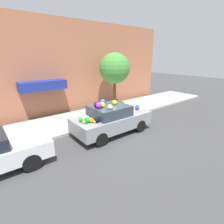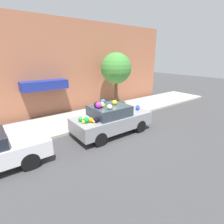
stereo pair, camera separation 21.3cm
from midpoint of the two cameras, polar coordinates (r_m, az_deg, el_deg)
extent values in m
plane|color=#424244|center=(9.45, -0.95, -6.63)|extent=(60.00, 60.00, 0.00)
cube|color=#B2ADA3|center=(11.52, -9.23, -1.88)|extent=(24.00, 3.20, 0.13)
cube|color=#B26B4C|center=(12.89, -15.08, 13.85)|extent=(18.00, 0.30, 6.28)
cube|color=navy|center=(11.76, -22.07, 8.08)|extent=(2.80, 0.90, 0.55)
cylinder|color=brown|center=(13.22, 0.34, 6.07)|extent=(0.24, 0.24, 2.15)
sphere|color=#47933D|center=(12.96, 0.36, 14.09)|extent=(2.21, 2.21, 2.21)
cylinder|color=red|center=(10.93, -1.80, -0.84)|extent=(0.20, 0.20, 0.55)
sphere|color=red|center=(10.83, -1.82, 0.84)|extent=(0.18, 0.18, 0.18)
cube|color=gray|center=(9.13, -0.67, -2.96)|extent=(4.14, 1.85, 0.68)
cube|color=#333D47|center=(8.84, -1.53, 0.43)|extent=(1.87, 1.61, 0.52)
cylinder|color=black|center=(10.61, 2.07, -1.90)|extent=(0.66, 0.19, 0.66)
cylinder|color=black|center=(9.49, 8.58, -4.56)|extent=(0.66, 0.19, 0.66)
cylinder|color=black|center=(9.28, -10.12, -5.18)|extent=(0.66, 0.19, 0.66)
cylinder|color=black|center=(7.97, -4.34, -8.95)|extent=(0.66, 0.19, 0.66)
ellipsoid|color=blue|center=(9.11, -3.72, 3.41)|extent=(0.33, 0.25, 0.24)
ellipsoid|color=blue|center=(9.88, 7.63, 1.53)|extent=(0.33, 0.33, 0.31)
sphere|color=green|center=(8.00, -9.03, -2.64)|extent=(0.38, 0.38, 0.27)
sphere|color=orange|center=(8.03, -7.55, -2.67)|extent=(0.30, 0.30, 0.22)
sphere|color=white|center=(8.10, -9.22, -2.23)|extent=(0.39, 0.39, 0.31)
sphere|color=yellow|center=(7.96, -9.89, -3.24)|extent=(0.22, 0.22, 0.16)
sphere|color=white|center=(9.97, 0.88, 1.57)|extent=(0.30, 0.30, 0.21)
sphere|color=green|center=(8.17, -10.78, -2.48)|extent=(0.32, 0.32, 0.22)
sphere|color=white|center=(8.14, -1.41, 1.65)|extent=(0.31, 0.31, 0.23)
sphere|color=black|center=(8.51, -5.71, 2.43)|extent=(0.39, 0.39, 0.28)
sphere|color=yellow|center=(8.92, 0.18, 3.15)|extent=(0.25, 0.25, 0.24)
sphere|color=purple|center=(8.32, -5.03, 2.18)|extent=(0.36, 0.36, 0.30)
ellipsoid|color=yellow|center=(8.00, -6.42, -3.00)|extent=(0.31, 0.31, 0.15)
sphere|color=black|center=(7.98, -5.78, -2.60)|extent=(0.33, 0.33, 0.26)
sphere|color=blue|center=(10.24, 4.47, 1.93)|extent=(0.25, 0.25, 0.20)
sphere|color=yellow|center=(8.49, -3.89, 2.34)|extent=(0.35, 0.35, 0.25)
cylinder|color=black|center=(8.45, -28.09, -9.57)|extent=(0.65, 0.19, 0.65)
cylinder|color=black|center=(7.06, -25.53, -14.68)|extent=(0.65, 0.19, 0.65)
camera|label=1|loc=(0.11, -90.68, -0.22)|focal=28.00mm
camera|label=2|loc=(0.11, 89.32, 0.22)|focal=28.00mm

